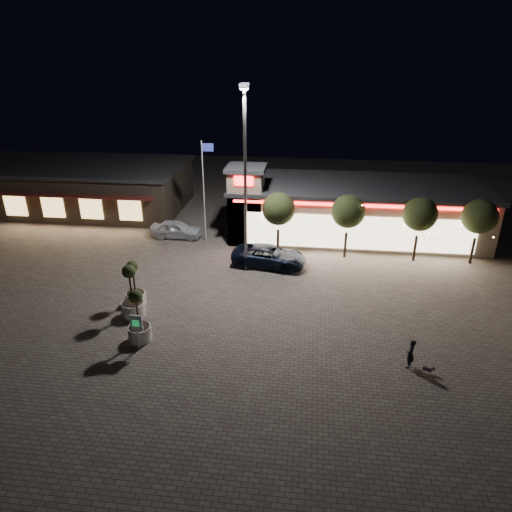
# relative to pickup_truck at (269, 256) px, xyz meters

# --- Properties ---
(ground) EXTENTS (90.00, 90.00, 0.00)m
(ground) POSITION_rel_pickup_truck_xyz_m (-3.54, -8.85, -0.73)
(ground) COLOR #6A6156
(ground) RESTS_ON ground
(retail_building) EXTENTS (20.40, 8.40, 6.10)m
(retail_building) POSITION_rel_pickup_truck_xyz_m (5.96, 6.97, 1.48)
(retail_building) COLOR gray
(retail_building) RESTS_ON ground
(restaurant_building) EXTENTS (16.40, 11.00, 4.30)m
(restaurant_building) POSITION_rel_pickup_truck_xyz_m (-17.55, 11.13, 1.43)
(restaurant_building) COLOR #382D23
(restaurant_building) RESTS_ON ground
(floodlight_pole) EXTENTS (0.60, 0.40, 12.38)m
(floodlight_pole) POSITION_rel_pickup_truck_xyz_m (-1.54, -0.85, 6.29)
(floodlight_pole) COLOR gray
(floodlight_pole) RESTS_ON ground
(flagpole) EXTENTS (0.95, 0.10, 8.00)m
(flagpole) POSITION_rel_pickup_truck_xyz_m (-5.45, 4.15, 4.01)
(flagpole) COLOR white
(flagpole) RESTS_ON ground
(string_tree_a) EXTENTS (2.42, 2.42, 4.79)m
(string_tree_a) POSITION_rel_pickup_truck_xyz_m (0.46, 2.15, 2.83)
(string_tree_a) COLOR #332319
(string_tree_a) RESTS_ON ground
(string_tree_b) EXTENTS (2.42, 2.42, 4.79)m
(string_tree_b) POSITION_rel_pickup_truck_xyz_m (5.46, 2.15, 2.83)
(string_tree_b) COLOR #332319
(string_tree_b) RESTS_ON ground
(string_tree_c) EXTENTS (2.42, 2.42, 4.79)m
(string_tree_c) POSITION_rel_pickup_truck_xyz_m (10.46, 2.15, 2.83)
(string_tree_c) COLOR #332319
(string_tree_c) RESTS_ON ground
(string_tree_d) EXTENTS (2.42, 2.42, 4.79)m
(string_tree_d) POSITION_rel_pickup_truck_xyz_m (14.46, 2.15, 2.83)
(string_tree_d) COLOR #332319
(string_tree_d) RESTS_ON ground
(pickup_truck) EXTENTS (5.58, 3.17, 1.47)m
(pickup_truck) POSITION_rel_pickup_truck_xyz_m (0.00, 0.00, 0.00)
(pickup_truck) COLOR black
(pickup_truck) RESTS_ON ground
(white_sedan) EXTENTS (4.22, 1.73, 1.43)m
(white_sedan) POSITION_rel_pickup_truck_xyz_m (-8.06, 4.45, -0.02)
(white_sedan) COLOR silver
(white_sedan) RESTS_ON ground
(pedestrian) EXTENTS (0.55, 0.66, 1.53)m
(pedestrian) POSITION_rel_pickup_truck_xyz_m (7.85, -10.65, 0.03)
(pedestrian) COLOR black
(pedestrian) RESTS_ON ground
(dog) EXTENTS (0.54, 0.32, 0.29)m
(dog) POSITION_rel_pickup_truck_xyz_m (8.72, -11.05, -0.45)
(dog) COLOR #59514C
(dog) RESTS_ON ground
(planter_left) EXTENTS (1.33, 1.33, 3.26)m
(planter_left) POSITION_rel_pickup_truck_xyz_m (-7.15, -7.73, 0.27)
(planter_left) COLOR beige
(planter_left) RESTS_ON ground
(planter_mid) EXTENTS (1.22, 1.22, 3.00)m
(planter_mid) POSITION_rel_pickup_truck_xyz_m (-5.94, -10.01, 0.19)
(planter_mid) COLOR beige
(planter_mid) RESTS_ON ground
(planter_right) EXTENTS (1.19, 1.19, 2.91)m
(planter_right) POSITION_rel_pickup_truck_xyz_m (-7.47, -6.47, 0.17)
(planter_right) COLOR beige
(planter_right) RESTS_ON ground
(valet_sign) EXTENTS (0.68, 0.10, 2.05)m
(valet_sign) POSITION_rel_pickup_truck_xyz_m (-5.71, -10.87, 0.70)
(valet_sign) COLOR gray
(valet_sign) RESTS_ON ground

